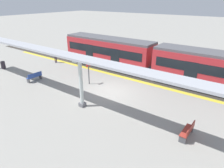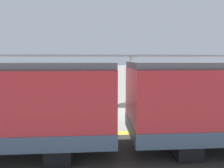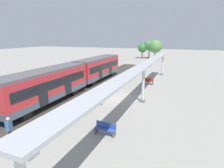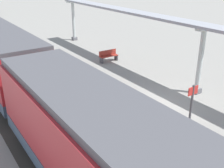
% 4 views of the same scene
% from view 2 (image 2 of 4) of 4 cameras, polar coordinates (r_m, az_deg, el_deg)
% --- Properties ---
extents(ground_plane, '(176.00, 176.00, 0.00)m').
position_cam_2_polar(ground_plane, '(13.41, 6.95, -8.21)').
color(ground_plane, gray).
extents(tactile_edge_strip, '(0.51, 38.55, 0.01)m').
position_cam_2_polar(tactile_edge_strip, '(10.12, 10.79, -13.58)').
color(tactile_edge_strip, gold).
rests_on(tactile_edge_strip, ground).
extents(trackbed, '(3.20, 50.55, 0.01)m').
position_cam_2_polar(trackbed, '(8.48, 14.10, -17.98)').
color(trackbed, '#38332D').
rests_on(trackbed, ground).
extents(canopy_pillar_second, '(1.10, 0.44, 3.75)m').
position_cam_2_polar(canopy_pillar_second, '(16.34, 5.47, 1.42)').
color(canopy_pillar_second, slate).
rests_on(canopy_pillar_second, ground).
extents(canopy_beam, '(1.20, 30.84, 0.16)m').
position_cam_2_polar(canopy_beam, '(16.23, 5.09, 8.20)').
color(canopy_beam, '#A8AAB2').
rests_on(canopy_beam, canopy_pillar_nearest).
extents(bench_near_end, '(1.51, 0.47, 0.86)m').
position_cam_2_polar(bench_near_end, '(16.21, -21.82, -4.35)').
color(bench_near_end, '#9B3026').
rests_on(bench_near_end, ground).
extents(bench_mid_platform, '(1.51, 0.49, 0.86)m').
position_cam_2_polar(bench_mid_platform, '(18.42, 29.21, -3.40)').
color(bench_mid_platform, '#2D4A9D').
rests_on(bench_mid_platform, ground).
extents(platform_info_sign, '(0.56, 0.10, 2.20)m').
position_cam_2_polar(platform_info_sign, '(13.72, 18.01, -2.49)').
color(platform_info_sign, '#4C4C51').
rests_on(platform_info_sign, ground).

